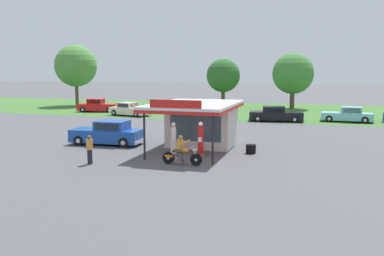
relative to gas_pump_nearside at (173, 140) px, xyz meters
The scene contains 17 objects.
ground_plane 2.06m from the gas_pump_nearside, 44.96° to the right, with size 300.00×300.00×0.00m, color #4C4C51.
grass_verge_strip 28.73m from the gas_pump_nearside, 87.38° to the left, with size 120.00×24.00×0.01m, color #3D6B2D.
service_station_kiosk 3.14m from the gas_pump_nearside, 73.96° to the left, with size 4.83×7.29×3.41m.
gas_pump_nearside is the anchor object (origin of this frame).
gas_pump_offside 1.67m from the gas_pump_nearside, ahead, with size 0.44×0.44×2.03m.
motorcycle_with_rider 2.63m from the gas_pump_nearside, 61.14° to the right, with size 2.18×0.70×1.58m.
featured_classic_sedan 5.75m from the gas_pump_nearside, 160.05° to the left, with size 5.01×2.24×1.62m.
parked_car_back_row_centre_left 22.06m from the gas_pump_nearside, 122.41° to the left, with size 5.14×2.99×1.46m.
parked_car_back_row_far_left 27.64m from the gas_pump_nearside, 129.23° to the left, with size 5.23×2.67×1.59m.
parked_car_back_row_left 18.66m from the gas_pump_nearside, 76.79° to the left, with size 5.49×2.40×1.48m.
parked_car_back_row_far_right 17.71m from the gas_pump_nearside, 99.26° to the left, with size 5.07×2.53×1.62m.
parked_car_back_row_right 22.63m from the gas_pump_nearside, 60.80° to the left, with size 5.01×2.04×1.48m.
bystander_strolling_foreground 4.97m from the gas_pump_nearside, 133.94° to the right, with size 0.34×0.34×1.55m.
tree_oak_right 33.26m from the gas_pump_nearside, 81.25° to the left, with size 5.38×5.38×7.32m.
tree_oak_centre 32.15m from the gas_pump_nearside, 97.39° to the left, with size 4.55×4.55×6.63m.
tree_oak_left 38.02m from the gas_pump_nearside, 131.24° to the left, with size 5.94×5.94×8.67m.
spare_tire_stack 4.69m from the gas_pump_nearside, 21.76° to the left, with size 0.60×0.60×0.54m.
Camera 1 is at (6.55, -20.63, 4.89)m, focal length 37.48 mm.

